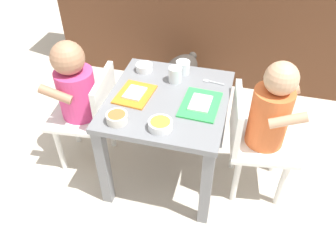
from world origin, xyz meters
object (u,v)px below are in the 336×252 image
(dog, at_px, (177,73))
(water_cup_right, at_px, (176,76))
(cereal_bowl_right_side, at_px, (160,125))
(seated_child_right, at_px, (266,117))
(veggie_bowl_far, at_px, (144,67))
(dining_table, at_px, (168,114))
(water_cup_left, at_px, (183,68))
(food_tray_left, at_px, (135,94))
(food_tray_right, at_px, (200,104))
(seated_child_left, at_px, (79,91))
(veggie_bowl_near, at_px, (117,118))
(spoon_by_left_tray, at_px, (211,82))

(dog, bearing_deg, water_cup_right, -78.30)
(cereal_bowl_right_side, bearing_deg, seated_child_right, 28.00)
(seated_child_right, distance_m, veggie_bowl_far, 0.60)
(dining_table, bearing_deg, water_cup_left, 85.09)
(dining_table, height_order, food_tray_left, food_tray_left)
(dining_table, distance_m, food_tray_right, 0.17)
(seated_child_left, distance_m, water_cup_right, 0.44)
(food_tray_left, relative_size, cereal_bowl_right_side, 2.03)
(water_cup_right, relative_size, veggie_bowl_near, 0.84)
(cereal_bowl_right_side, relative_size, spoon_by_left_tray, 0.93)
(dining_table, relative_size, cereal_bowl_right_side, 5.84)
(water_cup_right, bearing_deg, veggie_bowl_near, -115.19)
(water_cup_left, relative_size, cereal_bowl_right_side, 0.69)
(seated_child_left, height_order, veggie_bowl_far, seated_child_left)
(food_tray_left, xyz_separation_m, veggie_bowl_far, (-0.02, 0.19, 0.01))
(seated_child_left, height_order, veggie_bowl_near, seated_child_left)
(water_cup_right, height_order, veggie_bowl_far, water_cup_right)
(dog, bearing_deg, spoon_by_left_tray, -58.57)
(food_tray_right, distance_m, water_cup_right, 0.20)
(seated_child_right, height_order, veggie_bowl_far, seated_child_right)
(food_tray_left, bearing_deg, veggie_bowl_near, -93.19)
(dining_table, height_order, food_tray_right, food_tray_right)
(cereal_bowl_right_side, bearing_deg, water_cup_left, 90.37)
(water_cup_left, distance_m, water_cup_right, 0.08)
(seated_child_left, bearing_deg, spoon_by_left_tray, 16.43)
(water_cup_left, height_order, veggie_bowl_far, water_cup_left)
(dining_table, xyz_separation_m, food_tray_left, (-0.14, -0.02, 0.09))
(food_tray_right, xyz_separation_m, veggie_bowl_far, (-0.30, 0.19, 0.01))
(seated_child_right, bearing_deg, food_tray_left, -176.80)
(seated_child_right, distance_m, water_cup_left, 0.44)
(dining_table, bearing_deg, food_tray_right, -6.58)
(dining_table, relative_size, veggie_bowl_near, 6.49)
(water_cup_left, relative_size, water_cup_right, 0.92)
(seated_child_left, height_order, food_tray_left, seated_child_left)
(veggie_bowl_near, height_order, cereal_bowl_right_side, veggie_bowl_near)
(seated_child_right, relative_size, spoon_by_left_tray, 6.74)
(dining_table, relative_size, water_cup_left, 8.41)
(water_cup_left, bearing_deg, seated_child_right, -25.88)
(veggie_bowl_near, bearing_deg, veggie_bowl_far, 91.32)
(water_cup_left, bearing_deg, dining_table, -94.91)
(veggie_bowl_near, distance_m, cereal_bowl_right_side, 0.17)
(veggie_bowl_far, height_order, spoon_by_left_tray, veggie_bowl_far)
(food_tray_left, height_order, veggie_bowl_near, veggie_bowl_near)
(food_tray_left, xyz_separation_m, water_cup_left, (0.16, 0.22, 0.02))
(seated_child_right, relative_size, food_tray_right, 3.18)
(water_cup_left, xyz_separation_m, spoon_by_left_tray, (0.14, -0.04, -0.02))
(food_tray_left, bearing_deg, dog, 84.87)
(dog, distance_m, food_tray_left, 0.63)
(food_tray_right, distance_m, spoon_by_left_tray, 0.18)
(dining_table, height_order, seated_child_right, seated_child_right)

